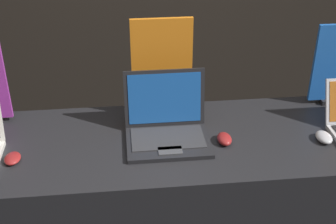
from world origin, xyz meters
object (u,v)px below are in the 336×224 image
at_px(mouse_front, 12,158).
at_px(mouse_back, 324,137).
at_px(mouse_middle, 224,139).
at_px(promo_stand_middle, 162,70).
at_px(laptop_middle, 167,125).

bearing_deg(mouse_front, mouse_back, 0.43).
xyz_separation_m(mouse_middle, promo_stand_middle, (-0.26, 0.30, 0.22)).
xyz_separation_m(laptop_middle, mouse_middle, (0.26, -0.08, -0.05)).
distance_m(laptop_middle, mouse_middle, 0.28).
bearing_deg(mouse_middle, laptop_middle, 163.74).
bearing_deg(mouse_middle, mouse_back, -4.26).
bearing_deg(laptop_middle, mouse_middle, -16.26).
distance_m(promo_stand_middle, mouse_back, 0.83).
xyz_separation_m(laptop_middle, promo_stand_middle, (0.00, 0.23, 0.18)).
distance_m(mouse_middle, mouse_back, 0.47).
relative_size(mouse_front, laptop_middle, 0.25).
bearing_deg(mouse_front, laptop_middle, 9.97).
xyz_separation_m(mouse_middle, mouse_back, (0.47, -0.03, -0.00)).
height_order(promo_stand_middle, mouse_back, promo_stand_middle).
height_order(mouse_front, mouse_middle, mouse_middle).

